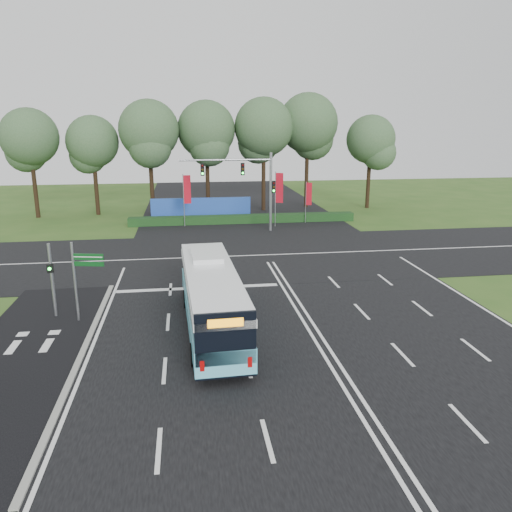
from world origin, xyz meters
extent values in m
plane|color=#2E531B|center=(0.00, 0.00, 0.00)|extent=(120.00, 120.00, 0.00)
cube|color=black|center=(0.00, 0.00, 0.02)|extent=(20.00, 120.00, 0.04)
cube|color=black|center=(0.00, 12.00, 0.03)|extent=(120.00, 14.00, 0.05)
cube|color=black|center=(-12.50, -3.00, 0.03)|extent=(5.00, 18.00, 0.06)
cube|color=gray|center=(-10.10, -3.00, 0.06)|extent=(0.25, 18.00, 0.12)
cube|color=#62C9E3|center=(-4.50, -1.13, 0.99)|extent=(2.75, 11.17, 1.02)
cube|color=black|center=(-4.50, -1.13, 0.53)|extent=(2.72, 11.11, 0.28)
cube|color=black|center=(-4.50, -1.13, 1.91)|extent=(2.65, 11.00, 0.88)
cube|color=white|center=(-4.50, -1.13, 2.47)|extent=(2.75, 11.17, 0.32)
cube|color=white|center=(-4.50, -1.13, 2.79)|extent=(2.69, 10.72, 0.32)
cube|color=white|center=(-4.59, 1.18, 3.07)|extent=(1.59, 2.83, 0.23)
cube|color=black|center=(-4.28, -6.60, 1.96)|extent=(2.24, 0.21, 2.03)
cube|color=orange|center=(-4.28, -6.64, 2.60)|extent=(1.29, 0.11, 0.32)
cylinder|color=black|center=(-5.70, 1.97, 0.48)|extent=(0.30, 0.97, 0.96)
cylinder|color=black|center=(-3.55, 2.05, 0.48)|extent=(0.30, 0.97, 0.96)
cylinder|color=black|center=(-5.43, -4.68, 0.48)|extent=(0.30, 0.97, 0.96)
cylinder|color=black|center=(-3.29, -4.59, 0.48)|extent=(0.30, 0.97, 0.96)
cylinder|color=gray|center=(-12.23, 1.58, 1.91)|extent=(0.15, 0.15, 3.81)
cube|color=black|center=(-12.23, 1.40, 2.61)|extent=(0.36, 0.30, 0.44)
sphere|color=#19F233|center=(-12.23, 1.30, 2.61)|extent=(0.15, 0.15, 0.15)
cylinder|color=gray|center=(-10.98, 0.83, 2.01)|extent=(0.12, 0.12, 4.02)
cube|color=#0B4016|center=(-10.24, 0.67, 3.32)|extent=(1.49, 0.37, 0.30)
cube|color=#0B4016|center=(-10.24, 0.67, 2.97)|extent=(1.49, 0.37, 0.22)
cube|color=white|center=(-10.24, 0.64, 3.32)|extent=(1.38, 0.30, 0.04)
cylinder|color=gray|center=(-5.70, 23.55, 2.46)|extent=(0.08, 0.08, 4.93)
cube|color=#B40F1F|center=(-5.34, 23.60, 3.51)|extent=(0.66, 0.14, 2.63)
cylinder|color=gray|center=(2.77, 22.38, 2.58)|extent=(0.08, 0.08, 5.16)
cube|color=#B40F1F|center=(3.12, 22.23, 3.67)|extent=(0.65, 0.31, 2.75)
cylinder|color=gray|center=(6.00, 23.67, 2.02)|extent=(0.06, 0.06, 4.04)
cube|color=#B40F1F|center=(6.28, 23.55, 2.87)|extent=(0.51, 0.25, 2.16)
cylinder|color=gray|center=(2.00, 20.50, 3.50)|extent=(0.24, 0.24, 7.00)
cylinder|color=gray|center=(-2.00, 20.50, 6.40)|extent=(8.00, 0.16, 0.16)
cube|color=black|center=(-0.50, 20.50, 5.60)|extent=(0.32, 0.28, 1.05)
cube|color=black|center=(-4.00, 20.50, 5.60)|extent=(0.32, 0.28, 1.05)
cube|color=black|center=(2.25, 20.50, 4.00)|extent=(0.32, 0.28, 1.05)
cube|color=#133415|center=(0.00, 24.50, 0.40)|extent=(22.00, 1.20, 0.80)
cube|color=#1E46A6|center=(-4.00, 27.00, 1.10)|extent=(10.00, 0.30, 2.20)
cylinder|color=black|center=(-20.73, 30.49, 3.87)|extent=(0.44, 0.44, 7.74)
sphere|color=#335331|center=(-20.73, 30.49, 8.15)|extent=(5.70, 5.70, 5.70)
cylinder|color=black|center=(-14.83, 31.33, 3.63)|extent=(0.44, 0.44, 7.25)
sphere|color=#335331|center=(-14.83, 31.33, 7.63)|extent=(5.34, 5.34, 5.34)
cylinder|color=black|center=(-9.00, 30.45, 4.18)|extent=(0.44, 0.44, 8.37)
sphere|color=#335331|center=(-9.00, 30.45, 8.81)|extent=(6.16, 6.16, 6.16)
cylinder|color=black|center=(-3.07, 31.75, 4.18)|extent=(0.44, 0.44, 8.36)
sphere|color=#335331|center=(-3.07, 31.75, 8.80)|extent=(6.16, 6.16, 6.16)
cylinder|color=black|center=(3.09, 31.52, 4.30)|extent=(0.44, 0.44, 8.60)
sphere|color=#335331|center=(3.09, 31.52, 9.06)|extent=(6.34, 6.34, 6.34)
cylinder|color=black|center=(8.30, 32.93, 4.50)|extent=(0.44, 0.44, 9.01)
sphere|color=#335331|center=(8.30, 32.93, 9.48)|extent=(6.64, 6.64, 6.64)
cylinder|color=black|center=(15.19, 31.51, 3.66)|extent=(0.44, 0.44, 7.33)
sphere|color=#335331|center=(15.19, 31.51, 7.71)|extent=(5.40, 5.40, 5.40)
camera|label=1|loc=(-5.53, -23.18, 9.50)|focal=35.00mm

